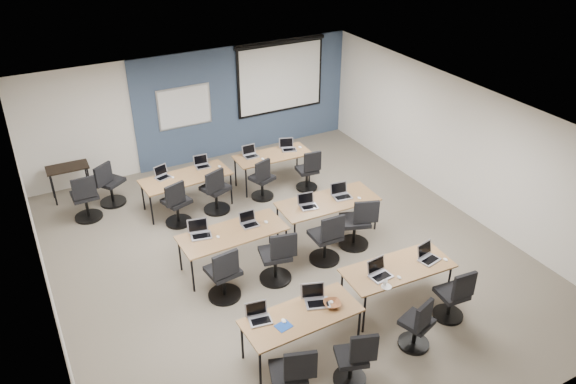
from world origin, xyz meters
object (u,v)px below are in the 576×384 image
training_table_front_right (398,269)px  training_table_back_left (186,178)px  projector_screen (280,73)px  training_table_front_left (301,317)px  task_chair_0 (291,380)px  task_chair_5 (277,260)px  whiteboard (184,107)px  utility_table (68,171)px  spare_chair_b (86,201)px  laptop_4 (200,232)px  task_chair_1 (354,362)px  task_chair_9 (216,194)px  laptop_10 (250,154)px  laptop_0 (259,316)px  task_chair_10 (262,182)px  training_table_mid_right (328,203)px  task_chair_3 (454,299)px  laptop_11 (288,147)px  task_chair_7 (357,227)px  laptop_8 (162,175)px  laptop_2 (379,272)px  spare_chair_a (109,187)px  task_chair_8 (177,206)px  laptop_1 (316,298)px  task_chair_6 (327,242)px  task_chair_11 (308,173)px  laptop_5 (249,221)px  laptop_9 (202,164)px  task_chair_4 (224,278)px  laptop_6 (308,204)px  task_chair_2 (417,328)px

training_table_front_right → training_table_back_left: bearing=116.6°
projector_screen → training_table_front_left: size_ratio=1.39×
task_chair_0 → task_chair_5: (1.01, 2.37, 0.02)m
whiteboard → utility_table: size_ratio=1.49×
spare_chair_b → laptop_4: bearing=-62.0°
task_chair_1 → task_chair_9: 5.11m
projector_screen → laptop_10: projector_screen is taller
laptop_0 → task_chair_5: size_ratio=0.30×
task_chair_5 → task_chair_10: task_chair_5 is taller
training_table_mid_right → task_chair_3: 3.06m
laptop_11 → task_chair_7: bearing=-73.6°
laptop_8 → laptop_0: bearing=-109.6°
task_chair_0 → laptop_2: size_ratio=2.98×
spare_chair_a → task_chair_8: bearing=-89.5°
laptop_4 → task_chair_9: 1.98m
projector_screen → laptop_1: bearing=-113.3°
training_table_front_right → task_chair_8: bearing=124.0°
task_chair_1 → task_chair_6: task_chair_6 is taller
task_chair_5 → task_chair_11: 3.29m
training_table_front_left → task_chair_11: size_ratio=1.79×
training_table_mid_right → task_chair_10: (-0.53, 1.80, -0.29)m
task_chair_1 → task_chair_9: task_chair_9 is taller
spare_chair_b → task_chair_3: bearing=-52.8°
laptop_1 → laptop_5: 2.34m
laptop_5 → task_chair_9: task_chair_9 is taller
laptop_9 → task_chair_10: bearing=-27.9°
task_chair_9 → task_chair_6: bearing=-86.9°
task_chair_4 → task_chair_0: bearing=-97.8°
training_table_front_right → laptop_9: 5.01m
laptop_5 → laptop_11: bearing=50.5°
laptop_6 → task_chair_6: bearing=-83.6°
training_table_front_left → laptop_9: bearing=84.0°
laptop_5 → utility_table: laptop_5 is taller
task_chair_2 → task_chair_9: size_ratio=0.93×
task_chair_2 → laptop_6: bearing=71.5°
task_chair_3 → laptop_4: (-3.03, 3.07, 0.40)m
task_chair_1 → task_chair_8: 5.09m
task_chair_3 → task_chair_10: (-1.00, 4.80, 0.00)m
laptop_5 → task_chair_5: bearing=-79.6°
projector_screen → task_chair_3: (-0.67, -7.15, -1.49)m
spare_chair_b → laptop_5: bearing=-50.3°
training_table_front_right → laptop_5: bearing=127.9°
training_table_front_left → task_chair_2: task_chair_2 is taller
training_table_front_right → training_table_mid_right: 2.29m
laptop_1 → laptop_2: (1.19, 0.07, -0.00)m
training_table_mid_right → laptop_8: (-2.51, 2.42, 0.10)m
task_chair_5 → task_chair_9: (-0.08, 2.62, -0.00)m
whiteboard → training_table_mid_right: bearing=-71.9°
task_chair_10 → utility_table: 4.15m
task_chair_2 → laptop_1: bearing=126.6°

